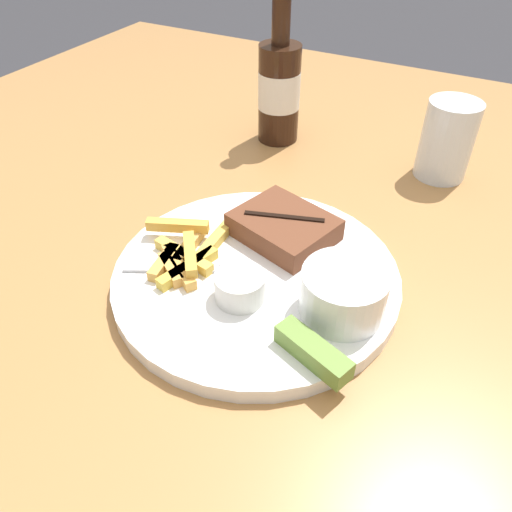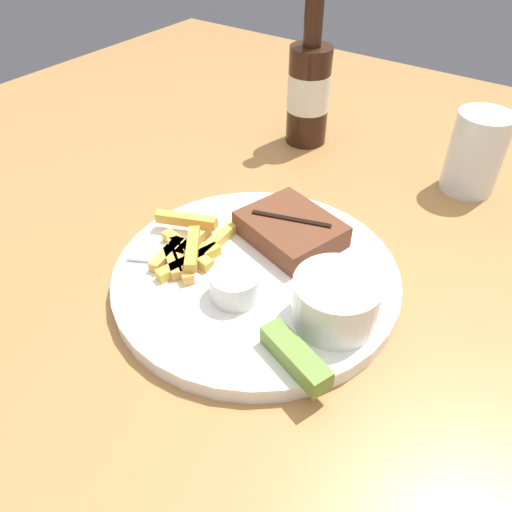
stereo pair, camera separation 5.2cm
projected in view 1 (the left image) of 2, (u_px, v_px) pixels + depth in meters
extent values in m
cube|color=#A87542|center=(256.00, 295.00, 0.56)|extent=(1.49, 1.49, 0.04)
cylinder|color=#A87542|center=(163.00, 170.00, 1.51)|extent=(0.06, 0.06, 0.72)
cylinder|color=white|center=(256.00, 278.00, 0.54)|extent=(0.31, 0.31, 0.01)
cylinder|color=white|center=(256.00, 272.00, 0.54)|extent=(0.31, 0.31, 0.00)
cube|color=brown|center=(282.00, 226.00, 0.57)|extent=(0.13, 0.11, 0.03)
cube|color=black|center=(283.00, 216.00, 0.56)|extent=(0.09, 0.03, 0.00)
cube|color=gold|center=(184.00, 256.00, 0.54)|extent=(0.08, 0.03, 0.01)
cube|color=gold|center=(171.00, 269.00, 0.53)|extent=(0.05, 0.04, 0.01)
cube|color=gold|center=(214.00, 242.00, 0.56)|extent=(0.02, 0.08, 0.01)
cube|color=gold|center=(190.00, 254.00, 0.53)|extent=(0.05, 0.06, 0.01)
cube|color=gold|center=(188.00, 268.00, 0.53)|extent=(0.03, 0.08, 0.01)
cube|color=gold|center=(178.00, 226.00, 0.57)|extent=(0.07, 0.04, 0.01)
cube|color=gold|center=(164.00, 262.00, 0.54)|extent=(0.02, 0.05, 0.01)
cube|color=#D8A755|center=(193.00, 241.00, 0.56)|extent=(0.02, 0.08, 0.01)
cube|color=gold|center=(179.00, 267.00, 0.53)|extent=(0.07, 0.05, 0.01)
cylinder|color=white|center=(343.00, 293.00, 0.47)|extent=(0.08, 0.08, 0.05)
cylinder|color=beige|center=(346.00, 279.00, 0.46)|extent=(0.08, 0.08, 0.01)
cylinder|color=silver|center=(240.00, 287.00, 0.49)|extent=(0.05, 0.05, 0.03)
cylinder|color=#C67A4C|center=(240.00, 278.00, 0.49)|extent=(0.04, 0.04, 0.01)
cube|color=olive|center=(313.00, 352.00, 0.44)|extent=(0.08, 0.05, 0.02)
cube|color=#B7B7BC|center=(170.00, 268.00, 0.53)|extent=(0.09, 0.06, 0.00)
cube|color=#B7B7BC|center=(233.00, 272.00, 0.53)|extent=(0.03, 0.02, 0.00)
cube|color=#B7B7BC|center=(233.00, 269.00, 0.53)|extent=(0.03, 0.02, 0.00)
cube|color=#B7B7BC|center=(234.00, 266.00, 0.54)|extent=(0.03, 0.02, 0.00)
cylinder|color=black|center=(279.00, 94.00, 0.76)|extent=(0.06, 0.06, 0.15)
cylinder|color=silver|center=(279.00, 90.00, 0.76)|extent=(0.06, 0.06, 0.06)
cylinder|color=black|center=(281.00, 18.00, 0.69)|extent=(0.03, 0.03, 0.07)
cylinder|color=silver|center=(447.00, 140.00, 0.69)|extent=(0.07, 0.07, 0.11)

